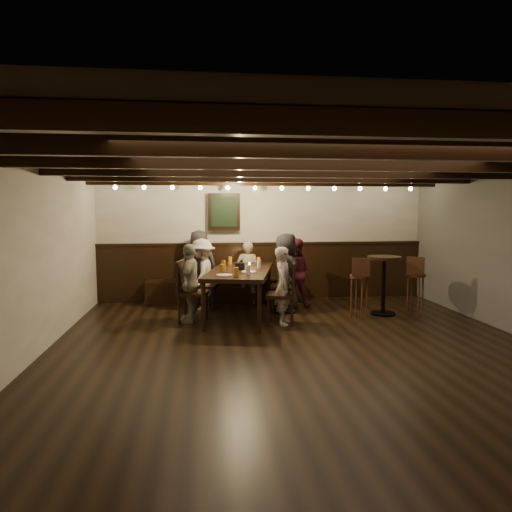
{
  "coord_description": "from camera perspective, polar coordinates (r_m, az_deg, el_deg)",
  "views": [
    {
      "loc": [
        -1.23,
        -5.52,
        1.82
      ],
      "look_at": [
        -0.42,
        1.3,
        1.1
      ],
      "focal_mm": 32.0,
      "sensor_mm": 36.0,
      "label": 1
    }
  ],
  "objects": [
    {
      "name": "pint_g",
      "position": [
        6.84,
        -2.48,
        -2.03
      ],
      "size": [
        0.07,
        0.07,
        0.14
      ],
      "primitive_type": "cylinder",
      "color": "#BF7219",
      "rests_on": "dining_table"
    },
    {
      "name": "plate_far",
      "position": [
        7.32,
        -0.91,
        -1.98
      ],
      "size": [
        0.24,
        0.24,
        0.01
      ],
      "primitive_type": "cylinder",
      "color": "white",
      "rests_on": "dining_table"
    },
    {
      "name": "person_bench_right",
      "position": [
        8.49,
        4.87,
        -2.06
      ],
      "size": [
        0.71,
        0.6,
        1.27
      ],
      "primitive_type": "imported",
      "rotation": [
        0.0,
        0.0,
        2.92
      ],
      "color": "maroon",
      "rests_on": "floor"
    },
    {
      "name": "plate_near",
      "position": [
        6.98,
        -3.98,
        -2.39
      ],
      "size": [
        0.24,
        0.24,
        0.01
      ],
      "primitive_type": "cylinder",
      "color": "white",
      "rests_on": "dining_table"
    },
    {
      "name": "pint_c",
      "position": [
        7.78,
        -4.08,
        -1.07
      ],
      "size": [
        0.07,
        0.07,
        0.14
      ],
      "primitive_type": "cylinder",
      "color": "#BF7219",
      "rests_on": "dining_table"
    },
    {
      "name": "room",
      "position": [
        7.83,
        0.19,
        0.51
      ],
      "size": [
        7.0,
        7.0,
        7.0
      ],
      "color": "black",
      "rests_on": "ground"
    },
    {
      "name": "chair_right_far",
      "position": [
        7.22,
        3.25,
        -6.18
      ],
      "size": [
        0.53,
        0.53,
        0.98
      ],
      "rotation": [
        0.0,
        0.0,
        1.35
      ],
      "color": "black",
      "rests_on": "floor"
    },
    {
      "name": "person_left_far",
      "position": [
        7.37,
        -8.26,
        -3.36
      ],
      "size": [
        0.46,
        0.79,
        1.26
      ],
      "primitive_type": "imported",
      "rotation": [
        0.0,
        0.0,
        -1.79
      ],
      "color": "#9B967C",
      "rests_on": "floor"
    },
    {
      "name": "chair_left_far",
      "position": [
        7.42,
        -8.0,
        -5.87
      ],
      "size": [
        0.54,
        0.54,
        0.99
      ],
      "rotation": [
        0.0,
        0.0,
        -1.79
      ],
      "color": "black",
      "rests_on": "floor"
    },
    {
      "name": "person_right_far",
      "position": [
        7.16,
        3.5,
        -3.74
      ],
      "size": [
        0.38,
        0.5,
        1.22
      ],
      "primitive_type": "imported",
      "rotation": [
        0.0,
        0.0,
        1.35
      ],
      "color": "#B1A496",
      "rests_on": "floor"
    },
    {
      "name": "condiment_caddy",
      "position": [
        7.58,
        -2.04,
        -1.31
      ],
      "size": [
        0.15,
        0.1,
        0.12
      ],
      "primitive_type": "cube",
      "color": "black",
      "rests_on": "dining_table"
    },
    {
      "name": "pint_e",
      "position": [
        7.23,
        -4.2,
        -1.61
      ],
      "size": [
        0.07,
        0.07,
        0.14
      ],
      "primitive_type": "cylinder",
      "color": "#BF7219",
      "rests_on": "dining_table"
    },
    {
      "name": "pint_d",
      "position": [
        7.8,
        0.39,
        -1.03
      ],
      "size": [
        0.07,
        0.07,
        0.14
      ],
      "primitive_type": "cylinder",
      "color": "silver",
      "rests_on": "dining_table"
    },
    {
      "name": "pint_a",
      "position": [
        8.36,
        -3.25,
        -0.56
      ],
      "size": [
        0.07,
        0.07,
        0.14
      ],
      "primitive_type": "cylinder",
      "color": "#BF7219",
      "rests_on": "dining_table"
    },
    {
      "name": "bar_stool_left",
      "position": [
        7.76,
        12.77,
        -4.86
      ],
      "size": [
        0.34,
        0.35,
        1.02
      ],
      "rotation": [
        0.0,
        0.0,
        -0.23
      ],
      "color": "#3A2412",
      "rests_on": "floor"
    },
    {
      "name": "person_left_near",
      "position": [
        8.23,
        -6.75,
        -2.29
      ],
      "size": [
        0.64,
        0.91,
        1.28
      ],
      "primitive_type": "imported",
      "rotation": [
        0.0,
        0.0,
        -1.79
      ],
      "color": "#B7A69B",
      "rests_on": "floor"
    },
    {
      "name": "chair_right_near",
      "position": [
        8.11,
        3.52,
        -4.93
      ],
      "size": [
        0.51,
        0.51,
        0.93
      ],
      "rotation": [
        0.0,
        0.0,
        1.35
      ],
      "color": "black",
      "rests_on": "floor"
    },
    {
      "name": "chair_left_near",
      "position": [
        8.29,
        -6.51,
        -4.78
      ],
      "size": [
        0.49,
        0.49,
        0.91
      ],
      "rotation": [
        0.0,
        0.0,
        -1.79
      ],
      "color": "black",
      "rests_on": "floor"
    },
    {
      "name": "person_bench_centre",
      "position": [
        8.7,
        -1.06,
        -2.07
      ],
      "size": [
        0.49,
        0.38,
        1.2
      ],
      "primitive_type": "imported",
      "rotation": [
        0.0,
        0.0,
        2.92
      ],
      "color": "gray",
      "rests_on": "floor"
    },
    {
      "name": "pint_f",
      "position": [
        7.07,
        -0.98,
        -1.76
      ],
      "size": [
        0.07,
        0.07,
        0.14
      ],
      "primitive_type": "cylinder",
      "color": "silver",
      "rests_on": "dining_table"
    },
    {
      "name": "person_bench_left",
      "position": [
        8.69,
        -7.08,
        -1.4
      ],
      "size": [
        0.77,
        0.59,
        1.42
      ],
      "primitive_type": "imported",
      "rotation": [
        0.0,
        0.0,
        2.92
      ],
      "color": "#2B2B2E",
      "rests_on": "floor"
    },
    {
      "name": "dining_table",
      "position": [
        7.65,
        -1.99,
        -2.19
      ],
      "size": [
        1.39,
        2.28,
        0.8
      ],
      "rotation": [
        0.0,
        0.0,
        -0.22
      ],
      "color": "black",
      "rests_on": "floor"
    },
    {
      "name": "candle",
      "position": [
        7.92,
        -0.84,
        -1.25
      ],
      "size": [
        0.05,
        0.05,
        0.05
      ],
      "primitive_type": "cylinder",
      "color": "beige",
      "rests_on": "dining_table"
    },
    {
      "name": "person_right_near",
      "position": [
        8.04,
        3.75,
        -2.09
      ],
      "size": [
        0.58,
        0.76,
        1.38
      ],
      "primitive_type": "imported",
      "rotation": [
        0.0,
        0.0,
        1.35
      ],
      "color": "black",
      "rests_on": "floor"
    },
    {
      "name": "pint_b",
      "position": [
        8.25,
        0.34,
        -0.65
      ],
      "size": [
        0.07,
        0.07,
        0.14
      ],
      "primitive_type": "cylinder",
      "color": "#BF7219",
      "rests_on": "dining_table"
    },
    {
      "name": "high_top_table",
      "position": [
        8.08,
        15.69,
        -2.48
      ],
      "size": [
        0.57,
        0.57,
        1.01
      ],
      "color": "black",
      "rests_on": "floor"
    },
    {
      "name": "bar_stool_right",
      "position": [
        8.19,
        19.27,
        -4.48
      ],
      "size": [
        0.37,
        0.38,
        1.02
      ],
      "rotation": [
        0.0,
        0.0,
        -0.53
      ],
      "color": "#3A2412",
      "rests_on": "floor"
    }
  ]
}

